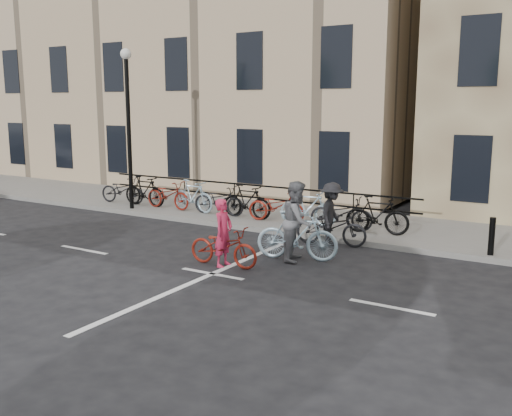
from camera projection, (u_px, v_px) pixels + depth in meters
The scene contains 9 objects.
ground at pixel (212, 274), 12.42m from camera, with size 120.00×120.00×0.00m, color black.
sidewalk at pixel (219, 210), 19.49m from camera, with size 46.00×4.00×0.15m, color slate.
building_west at pixel (216, 72), 27.02m from camera, with size 20.00×10.00×10.00m, color tan.
lamp_post at pixel (128, 109), 18.81m from camera, with size 0.36×0.36×5.28m.
bollard_east at pixel (492, 236), 13.34m from camera, with size 0.14×0.14×0.90m, color black.
parked_bikes at pixel (232, 201), 17.98m from camera, with size 11.45×1.23×1.05m.
cyclist_pink at pixel (223, 243), 12.95m from camera, with size 1.77×0.68×1.56m.
cyclist_grey at pixel (297, 228), 13.41m from camera, with size 2.03×1.07×1.89m.
cyclist_dark at pixel (331, 221), 14.83m from camera, with size 1.95×1.17×1.66m.
Camera 1 is at (7.01, -9.73, 3.66)m, focal length 40.00 mm.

